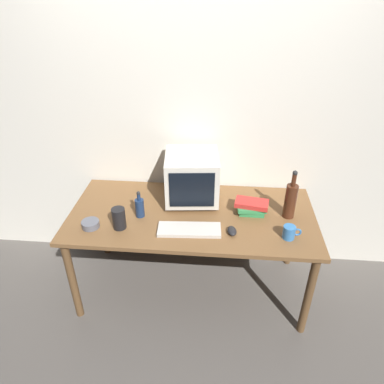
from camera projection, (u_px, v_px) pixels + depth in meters
The scene contains 12 objects.
ground_plane at pixel (192, 286), 2.95m from camera, with size 6.00×6.00×0.00m, color #56514C.
back_wall at pixel (197, 121), 2.70m from camera, with size 4.00×0.08×2.50m, color silver.
desk at pixel (192, 222), 2.61m from camera, with size 1.76×0.83×0.73m.
crt_monitor at pixel (192, 177), 2.62m from camera, with size 0.42×0.42×0.37m.
keyboard at pixel (190, 230), 2.38m from camera, with size 0.42×0.15×0.02m, color beige.
computer_mouse at pixel (232, 231), 2.36m from camera, with size 0.06×0.10×0.04m, color black.
bottle_tall at pixel (291, 200), 2.46m from camera, with size 0.08×0.08×0.37m.
bottle_short at pixel (140, 207), 2.50m from camera, with size 0.06×0.06×0.20m.
book_stack at pixel (251, 206), 2.55m from camera, with size 0.25×0.17×0.10m.
mug at pixel (289, 232), 2.31m from camera, with size 0.12×0.08×0.09m.
cd_spindle at pixel (91, 224), 2.42m from camera, with size 0.12×0.12×0.04m, color #595B66.
metal_canister at pixel (119, 218), 2.38m from camera, with size 0.09×0.09×0.15m, color black.
Camera 1 is at (0.18, -2.09, 2.21)m, focal length 33.42 mm.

